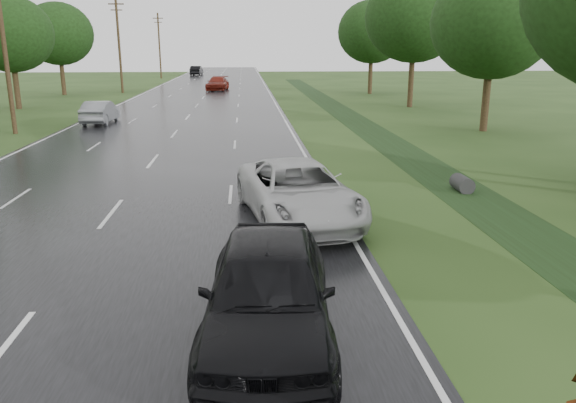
# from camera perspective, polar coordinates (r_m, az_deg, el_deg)

# --- Properties ---
(road) EXTENTS (14.00, 180.00, 0.04)m
(road) POSITION_cam_1_polar(r_m,az_deg,el_deg) (53.74, -8.83, 10.10)
(road) COLOR black
(road) RESTS_ON ground
(edge_stripe_east) EXTENTS (0.12, 180.00, 0.01)m
(edge_stripe_east) POSITION_cam_1_polar(r_m,az_deg,el_deg) (53.66, -1.51, 10.29)
(edge_stripe_east) COLOR silver
(edge_stripe_east) RESTS_ON road
(edge_stripe_west) EXTENTS (0.12, 180.00, 0.01)m
(edge_stripe_west) POSITION_cam_1_polar(r_m,az_deg,el_deg) (54.66, -16.00, 9.81)
(edge_stripe_west) COLOR silver
(edge_stripe_west) RESTS_ON road
(center_line) EXTENTS (0.12, 180.00, 0.01)m
(center_line) POSITION_cam_1_polar(r_m,az_deg,el_deg) (53.74, -8.83, 10.13)
(center_line) COLOR silver
(center_line) RESTS_ON road
(drainage_ditch) EXTENTS (2.20, 120.00, 0.56)m
(drainage_ditch) POSITION_cam_1_polar(r_m,az_deg,el_deg) (28.50, 10.91, 5.46)
(drainage_ditch) COLOR black
(drainage_ditch) RESTS_ON ground
(utility_pole_mid) EXTENTS (1.60, 0.26, 10.00)m
(utility_pole_mid) POSITION_cam_1_polar(r_m,az_deg,el_deg) (35.90, -26.94, 14.41)
(utility_pole_mid) COLOR #311E14
(utility_pole_mid) RESTS_ON ground
(utility_pole_far) EXTENTS (1.60, 0.26, 10.00)m
(utility_pole_far) POSITION_cam_1_polar(r_m,az_deg,el_deg) (64.74, -16.80, 15.11)
(utility_pole_far) COLOR #311E14
(utility_pole_far) RESTS_ON ground
(utility_pole_distant) EXTENTS (1.60, 0.26, 10.00)m
(utility_pole_distant) POSITION_cam_1_polar(r_m,az_deg,el_deg) (94.31, -12.94, 15.26)
(utility_pole_distant) COLOR #311E14
(utility_pole_distant) RESTS_ON ground
(tree_east_c) EXTENTS (7.00, 7.00, 9.29)m
(tree_east_c) POSITION_cam_1_polar(r_m,az_deg,el_deg) (35.36, 20.10, 16.65)
(tree_east_c) COLOR #311E14
(tree_east_c) RESTS_ON ground
(tree_east_d) EXTENTS (8.00, 8.00, 10.76)m
(tree_east_d) POSITION_cam_1_polar(r_m,az_deg,el_deg) (48.43, 12.74, 17.80)
(tree_east_d) COLOR #311E14
(tree_east_d) RESTS_ON ground
(tree_east_f) EXTENTS (7.20, 7.20, 9.62)m
(tree_east_f) POSITION_cam_1_polar(r_m,az_deg,el_deg) (61.88, 8.53, 16.68)
(tree_east_f) COLOR #311E14
(tree_east_f) RESTS_ON ground
(tree_west_d) EXTENTS (6.60, 6.60, 8.80)m
(tree_west_d) POSITION_cam_1_polar(r_m,az_deg,el_deg) (50.77, -26.41, 15.00)
(tree_west_d) COLOR #311E14
(tree_west_d) RESTS_ON ground
(tree_west_f) EXTENTS (7.00, 7.00, 9.29)m
(tree_west_f) POSITION_cam_1_polar(r_m,az_deg,el_deg) (64.21, -22.31, 15.48)
(tree_west_f) COLOR #311E14
(tree_west_f) RESTS_ON ground
(white_pickup) EXTENTS (3.67, 6.29, 1.65)m
(white_pickup) POSITION_cam_1_polar(r_m,az_deg,el_deg) (15.91, 1.05, 1.00)
(white_pickup) COLOR silver
(white_pickup) RESTS_ON road
(dark_sedan) EXTENTS (2.48, 5.38, 1.79)m
(dark_sedan) POSITION_cam_1_polar(r_m,az_deg,el_deg) (9.40, -2.03, -9.01)
(dark_sedan) COLOR black
(dark_sedan) RESTS_ON road
(silver_sedan) EXTENTS (1.65, 4.43, 1.45)m
(silver_sedan) POSITION_cam_1_polar(r_m,az_deg,el_deg) (38.78, -18.53, 8.61)
(silver_sedan) COLOR #989AA0
(silver_sedan) RESTS_ON road
(far_car_red) EXTENTS (2.74, 5.52, 1.54)m
(far_car_red) POSITION_cam_1_polar(r_m,az_deg,el_deg) (66.33, -7.17, 11.82)
(far_car_red) COLOR maroon
(far_car_red) RESTS_ON road
(far_car_dark) EXTENTS (2.03, 5.05, 1.63)m
(far_car_dark) POSITION_cam_1_polar(r_m,az_deg,el_deg) (102.29, -9.28, 12.98)
(far_car_dark) COLOR black
(far_car_dark) RESTS_ON road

